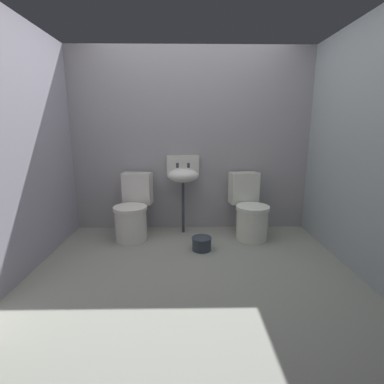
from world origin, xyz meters
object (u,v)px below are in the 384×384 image
at_px(toilet_left, 133,212).
at_px(toilet_right, 249,212).
at_px(bucket, 202,243).
at_px(sink, 183,175).

height_order(toilet_left, toilet_right, same).
bearing_deg(bucket, toilet_left, 154.38).
xyz_separation_m(toilet_right, sink, (-0.82, 0.19, 0.43)).
bearing_deg(toilet_right, toilet_left, -11.00).
distance_m(toilet_left, bucket, 0.95).
height_order(sink, bucket, sink).
relative_size(toilet_right, sink, 0.79).
xyz_separation_m(toilet_left, toilet_right, (1.44, 0.00, 0.00)).
bearing_deg(toilet_right, bucket, 22.06).
distance_m(toilet_right, bucket, 0.77).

